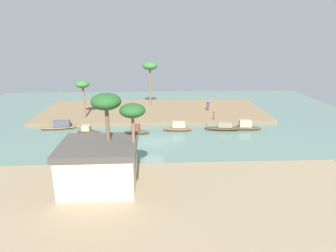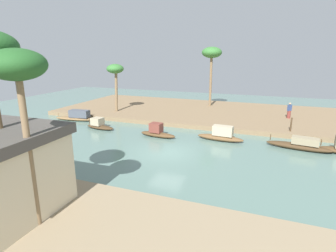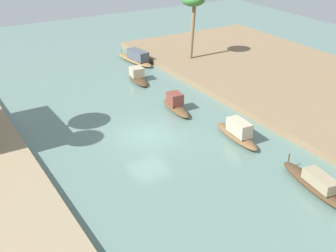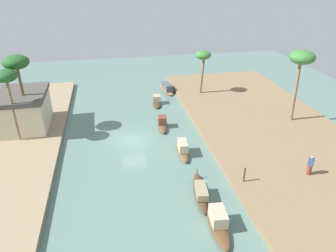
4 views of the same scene
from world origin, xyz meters
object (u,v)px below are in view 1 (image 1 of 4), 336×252
object	(u,v)px
sampan_near_left_bank	(223,128)
palm_tree_left_far	(83,86)
sampan_with_tall_canopy	(137,130)
sampan_open_hull	(60,126)
palm_tree_right_short	(133,113)
palm_tree_left_near	(150,67)
sampan_foreground	(178,127)
person_on_near_bank	(208,106)
sampan_downstream_large	(246,126)
palm_tree_right_tall	(106,105)
riverside_building	(99,165)
sampan_midstream	(88,130)
mooring_post	(214,116)

from	to	relation	value
sampan_near_left_bank	palm_tree_left_far	world-z (taller)	palm_tree_left_far
sampan_with_tall_canopy	palm_tree_left_far	distance (m)	11.93
sampan_open_hull	palm_tree_right_short	world-z (taller)	palm_tree_right_short
palm_tree_left_near	palm_tree_left_far	distance (m)	12.70
sampan_foreground	sampan_open_hull	world-z (taller)	sampan_foreground
sampan_foreground	person_on_near_bank	bearing A→B (deg)	-117.77
palm_tree_left_near	palm_tree_right_short	bearing A→B (deg)	87.97
sampan_near_left_bank	sampan_with_tall_canopy	xyz separation A→B (m)	(11.95, 0.85, 0.05)
sampan_with_tall_canopy	palm_tree_left_near	distance (m)	15.95
sampan_downstream_large	sampan_near_left_bank	bearing A→B (deg)	8.55
sampan_with_tall_canopy	sampan_downstream_large	bearing A→B (deg)	-170.78
sampan_near_left_bank	sampan_downstream_large	world-z (taller)	sampan_downstream_large
sampan_open_hull	palm_tree_right_tall	distance (m)	20.31
sampan_downstream_large	palm_tree_right_tall	size ratio (longest dim) A/B	0.56
sampan_open_hull	riverside_building	bearing A→B (deg)	109.92
sampan_near_left_bank	palm_tree_left_far	distance (m)	21.80
sampan_midstream	sampan_open_hull	xyz separation A→B (m)	(4.43, -2.13, 0.05)
sampan_midstream	palm_tree_left_far	size ratio (longest dim) A/B	0.59
person_on_near_bank	riverside_building	distance (m)	28.55
sampan_downstream_large	palm_tree_left_near	bearing A→B (deg)	-39.71
mooring_post	palm_tree_right_short	distance (m)	22.56
palm_tree_right_tall	palm_tree_left_far	bearing A→B (deg)	-71.58
sampan_with_tall_canopy	riverside_building	bearing A→B (deg)	86.64
sampan_foreground	sampan_open_hull	distance (m)	16.80
palm_tree_left_far	palm_tree_right_short	size ratio (longest dim) A/B	0.81
sampan_open_hull	palm_tree_left_near	size ratio (longest dim) A/B	0.66
sampan_foreground	mooring_post	bearing A→B (deg)	-143.32
mooring_post	palm_tree_left_far	world-z (taller)	palm_tree_left_far
sampan_with_tall_canopy	palm_tree_left_far	bearing A→B (deg)	-34.24
palm_tree_right_tall	sampan_open_hull	bearing A→B (deg)	-59.86
sampan_midstream	mooring_post	xyz separation A→B (m)	(-18.03, -4.12, 0.71)
sampan_foreground	sampan_open_hull	xyz separation A→B (m)	(16.72, -1.66, -0.05)
sampan_with_tall_canopy	riverside_building	world-z (taller)	riverside_building
sampan_foreground	sampan_midstream	world-z (taller)	sampan_foreground
mooring_post	palm_tree_right_tall	xyz separation A→B (m)	(12.87, 18.50, 6.27)
sampan_with_tall_canopy	riverside_building	distance (m)	15.07
sampan_foreground	person_on_near_bank	xyz separation A→B (m)	(-5.83, -9.31, 0.72)
person_on_near_bank	sampan_downstream_large	bearing A→B (deg)	-112.36
mooring_post	riverside_building	distance (m)	23.70
sampan_open_hull	palm_tree_right_tall	xyz separation A→B (m)	(-9.59, 16.52, 6.92)
sampan_with_tall_canopy	sampan_downstream_large	world-z (taller)	sampan_downstream_large
sampan_near_left_bank	palm_tree_left_near	xyz separation A→B (m)	(10.21, -13.45, 6.91)
sampan_open_hull	riverside_building	size ratio (longest dim) A/B	0.79
person_on_near_bank	palm_tree_left_near	bearing A→B (deg)	112.54
palm_tree_left_far	mooring_post	bearing A→B (deg)	173.28
riverside_building	sampan_midstream	bearing A→B (deg)	-74.82
sampan_downstream_large	person_on_near_bank	world-z (taller)	person_on_near_bank
palm_tree_left_far	person_on_near_bank	bearing A→B (deg)	-170.48
sampan_with_tall_canopy	sampan_midstream	distance (m)	6.63
sampan_foreground	riverside_building	xyz separation A→B (m)	(7.89, 15.70, 1.90)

